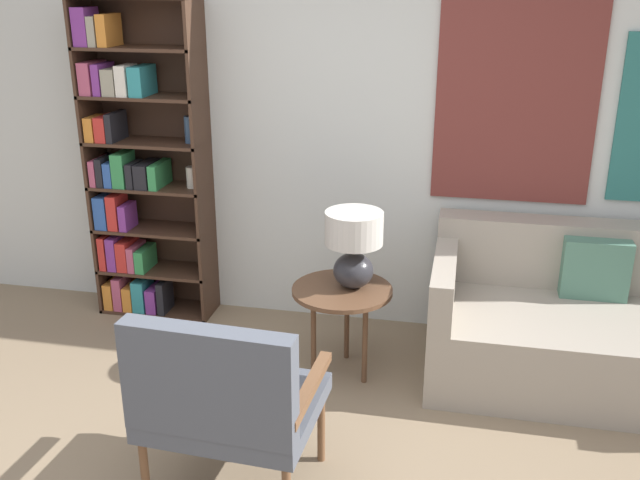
{
  "coord_description": "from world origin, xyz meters",
  "views": [
    {
      "loc": [
        0.79,
        -2.19,
        2.12
      ],
      "look_at": [
        0.11,
        1.02,
        0.9
      ],
      "focal_mm": 40.0,
      "sensor_mm": 36.0,
      "label": 1
    }
  ],
  "objects_px": {
    "armchair": "(224,396)",
    "table_lamp": "(354,243)",
    "couch": "(592,328)",
    "side_table": "(342,297)",
    "bookshelf": "(136,173)"
  },
  "relations": [
    {
      "from": "bookshelf",
      "to": "table_lamp",
      "type": "height_order",
      "value": "bookshelf"
    },
    {
      "from": "couch",
      "to": "table_lamp",
      "type": "relative_size",
      "value": 4.07
    },
    {
      "from": "side_table",
      "to": "table_lamp",
      "type": "bearing_deg",
      "value": 31.98
    },
    {
      "from": "couch",
      "to": "side_table",
      "type": "xyz_separation_m",
      "value": [
        -1.36,
        -0.24,
        0.17
      ]
    },
    {
      "from": "bookshelf",
      "to": "side_table",
      "type": "bearing_deg",
      "value": -20.69
    },
    {
      "from": "table_lamp",
      "to": "bookshelf",
      "type": "bearing_deg",
      "value": 161.16
    },
    {
      "from": "bookshelf",
      "to": "table_lamp",
      "type": "distance_m",
      "value": 1.58
    },
    {
      "from": "bookshelf",
      "to": "side_table",
      "type": "distance_m",
      "value": 1.6
    },
    {
      "from": "couch",
      "to": "bookshelf",
      "type": "bearing_deg",
      "value": 173.9
    },
    {
      "from": "side_table",
      "to": "table_lamp",
      "type": "height_order",
      "value": "table_lamp"
    },
    {
      "from": "bookshelf",
      "to": "couch",
      "type": "bearing_deg",
      "value": -6.1
    },
    {
      "from": "armchair",
      "to": "table_lamp",
      "type": "bearing_deg",
      "value": 74.75
    },
    {
      "from": "armchair",
      "to": "side_table",
      "type": "relative_size",
      "value": 1.64
    },
    {
      "from": "table_lamp",
      "to": "couch",
      "type": "bearing_deg",
      "value": 9.06
    },
    {
      "from": "armchair",
      "to": "side_table",
      "type": "xyz_separation_m",
      "value": [
        0.27,
        1.16,
        -0.06
      ]
    }
  ]
}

